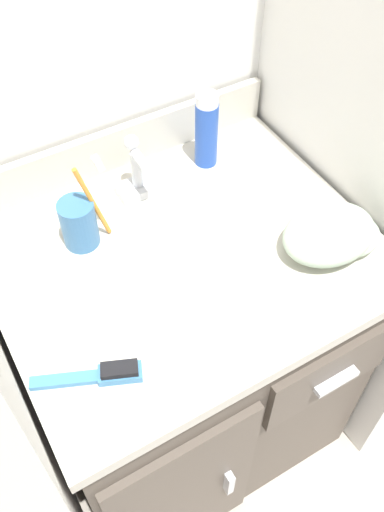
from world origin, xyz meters
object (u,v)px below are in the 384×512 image
(shaving_cream_can, at_px, (206,130))
(hand_towel, at_px, (334,234))
(toothbrush_cup, at_px, (80,222))
(hairbrush, at_px, (103,375))

(shaving_cream_can, xyz_separation_m, hand_towel, (0.08, -0.33, -0.05))
(toothbrush_cup, distance_m, hairbrush, 0.30)
(toothbrush_cup, distance_m, shaving_cream_can, 0.34)
(hairbrush, bearing_deg, hand_towel, 27.27)
(shaving_cream_can, bearing_deg, hand_towel, -76.04)
(toothbrush_cup, relative_size, shaving_cream_can, 1.14)
(hairbrush, bearing_deg, toothbrush_cup, 95.95)
(toothbrush_cup, height_order, hand_towel, toothbrush_cup)
(hairbrush, xyz_separation_m, hand_towel, (0.50, 0.03, 0.02))
(toothbrush_cup, bearing_deg, shaving_cream_can, 13.62)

